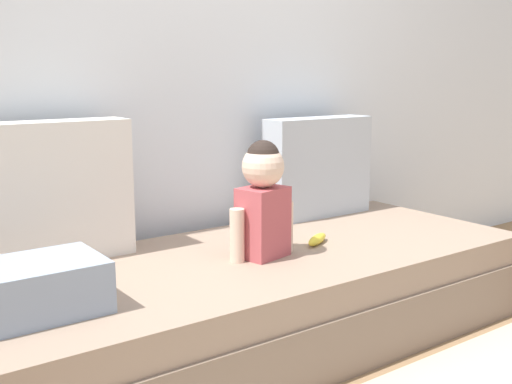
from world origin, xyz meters
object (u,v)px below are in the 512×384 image
at_px(banana, 317,239).
at_px(throw_pillow_right, 318,167).
at_px(throw_pillow_left, 59,192).
at_px(toddler, 262,197).
at_px(folded_blanket, 34,288).
at_px(couch, 256,297).

bearing_deg(banana, throw_pillow_right, 48.69).
bearing_deg(throw_pillow_left, toddler, -32.85).
distance_m(banana, folded_blanket, 1.20).
relative_size(throw_pillow_right, folded_blanket, 1.45).
distance_m(throw_pillow_right, banana, 0.59).
bearing_deg(folded_blanket, throw_pillow_right, 17.61).
relative_size(couch, throw_pillow_right, 4.07).
relative_size(couch, folded_blanket, 5.91).
bearing_deg(throw_pillow_right, toddler, -147.38).
bearing_deg(toddler, banana, 1.84).
bearing_deg(throw_pillow_left, folded_blanket, -117.08).
bearing_deg(throw_pillow_right, banana, -131.31).
distance_m(throw_pillow_left, folded_blanket, 0.58).
bearing_deg(banana, folded_blanket, -175.96).
distance_m(couch, throw_pillow_right, 0.86).
relative_size(throw_pillow_left, banana, 3.18).
height_order(couch, folded_blanket, folded_blanket).
bearing_deg(folded_blanket, banana, 4.04).
height_order(couch, toddler, toddler).
height_order(throw_pillow_left, toddler, throw_pillow_left).
bearing_deg(banana, throw_pillow_left, 156.54).
bearing_deg(toddler, throw_pillow_left, 147.15).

